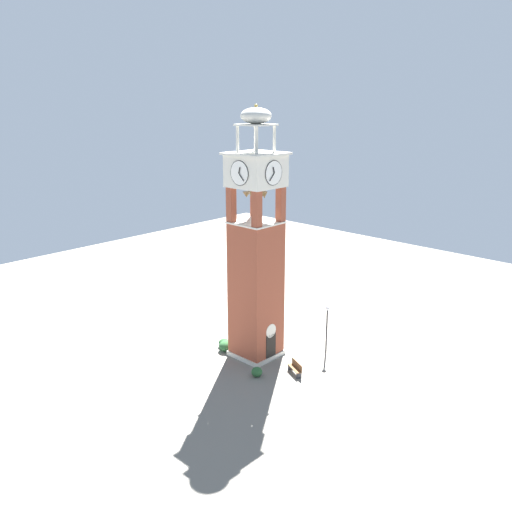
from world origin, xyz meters
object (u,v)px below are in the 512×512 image
at_px(clock_tower, 256,260).
at_px(trash_bin, 280,332).
at_px(lamp_post, 327,321).
at_px(park_bench, 295,368).

distance_m(clock_tower, trash_bin, 8.55).
bearing_deg(trash_bin, lamp_post, -88.56).
bearing_deg(park_bench, trash_bin, 50.69).
bearing_deg(lamp_post, trash_bin, 91.44).
height_order(park_bench, trash_bin, park_bench).
relative_size(clock_tower, trash_bin, 24.29).
height_order(lamp_post, trash_bin, lamp_post).
bearing_deg(clock_tower, park_bench, -93.74).
xyz_separation_m(clock_tower, park_bench, (-0.28, -4.31, -7.45)).
bearing_deg(lamp_post, park_bench, -174.97).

